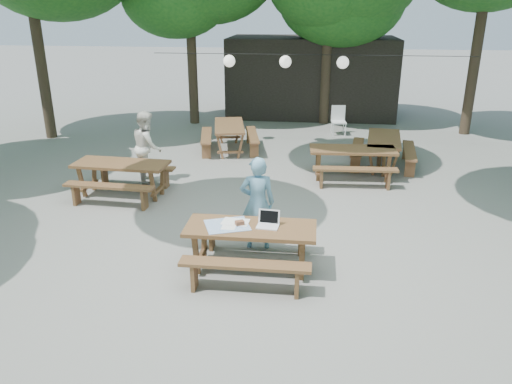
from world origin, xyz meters
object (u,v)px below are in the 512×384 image
object	(u,v)px
second_person	(147,147)
plastic_chair	(338,126)
picnic_table_nw	(122,179)
main_picnic_table	(251,248)
woman	(257,203)

from	to	relation	value
second_person	plastic_chair	bearing A→B (deg)	-63.00
second_person	picnic_table_nw	bearing A→B (deg)	146.30
second_person	main_picnic_table	bearing A→B (deg)	-163.82
main_picnic_table	woman	world-z (taller)	woman
plastic_chair	main_picnic_table	bearing A→B (deg)	-107.80
woman	picnic_table_nw	bearing A→B (deg)	-40.07
picnic_table_nw	plastic_chair	size ratio (longest dim) A/B	2.27
plastic_chair	second_person	bearing A→B (deg)	-139.82
picnic_table_nw	woman	bearing A→B (deg)	-29.87
second_person	plastic_chair	xyz separation A→B (m)	(4.60, 5.00, -0.57)
picnic_table_nw	woman	xyz separation A→B (m)	(3.18, -2.08, 0.42)
picnic_table_nw	plastic_chair	bearing A→B (deg)	54.56
woman	plastic_chair	size ratio (longest dim) A/B	1.79
second_person	woman	bearing A→B (deg)	-157.18
main_picnic_table	second_person	bearing A→B (deg)	126.58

